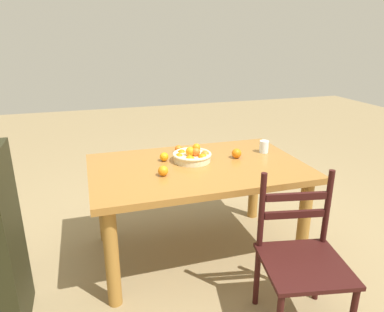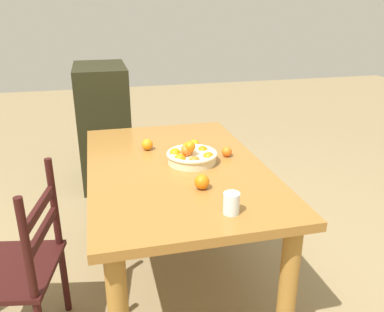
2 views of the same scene
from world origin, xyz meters
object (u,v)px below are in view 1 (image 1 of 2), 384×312
fruit_bowl (192,156)px  orange_loose_1 (164,157)px  orange_loose_0 (237,153)px  orange_loose_2 (163,171)px  orange_loose_3 (179,149)px  chair_near_window (301,259)px  drinking_glass (264,147)px  dining_table (197,179)px

fruit_bowl → orange_loose_1: 0.21m
orange_loose_0 → orange_loose_2: bearing=16.7°
orange_loose_0 → orange_loose_3: bearing=-33.5°
chair_near_window → fruit_bowl: (0.36, -0.95, 0.35)m
orange_loose_0 → orange_loose_1: bearing=-10.2°
drinking_glass → fruit_bowl: bearing=2.8°
chair_near_window → drinking_glass: 1.07m
fruit_bowl → orange_loose_0: bearing=174.9°
orange_loose_0 → drinking_glass: drinking_glass is taller
fruit_bowl → orange_loose_1: size_ratio=4.44×
orange_loose_0 → drinking_glass: bearing=-167.1°
orange_loose_2 → drinking_glass: (-0.89, -0.25, 0.01)m
fruit_bowl → orange_loose_3: size_ratio=4.79×
fruit_bowl → orange_loose_0: size_ratio=3.90×
drinking_glass → orange_loose_3: bearing=-16.8°
fruit_bowl → orange_loose_1: fruit_bowl is taller
chair_near_window → orange_loose_1: 1.21m
dining_table → drinking_glass: bearing=-168.5°
fruit_bowl → orange_loose_1: (0.20, -0.07, -0.01)m
orange_loose_0 → orange_loose_1: size_ratio=1.14×
chair_near_window → fruit_bowl: chair_near_window is taller
orange_loose_0 → fruit_bowl: bearing=-5.1°
fruit_bowl → orange_loose_3: fruit_bowl is taller
orange_loose_1 → orange_loose_2: size_ratio=0.94×
orange_loose_3 → orange_loose_0: bearing=146.5°
orange_loose_2 → orange_loose_3: 0.50m
dining_table → orange_loose_0: orange_loose_0 is taller
chair_near_window → orange_loose_0: chair_near_window is taller
chair_near_window → fruit_bowl: 1.07m
chair_near_window → orange_loose_2: chair_near_window is taller
orange_loose_2 → chair_near_window: bearing=131.0°
orange_loose_1 → orange_loose_2: orange_loose_2 is taller
orange_loose_0 → orange_loose_2: orange_loose_0 is taller
orange_loose_0 → drinking_glass: size_ratio=0.78×
chair_near_window → orange_loose_0: 0.98m
orange_loose_1 → orange_loose_3: (-0.16, -0.16, -0.00)m
dining_table → orange_loose_0: size_ratio=20.54×
drinking_glass → orange_loose_0: bearing=12.9°
chair_near_window → orange_loose_0: bearing=101.7°
orange_loose_2 → drinking_glass: drinking_glass is taller
dining_table → fruit_bowl: 0.18m
orange_loose_3 → dining_table: bearing=99.9°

